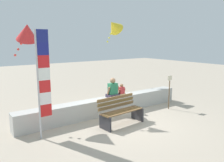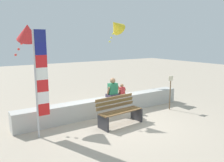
{
  "view_description": "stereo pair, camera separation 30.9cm",
  "coord_description": "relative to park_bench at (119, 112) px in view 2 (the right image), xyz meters",
  "views": [
    {
      "loc": [
        -4.51,
        -5.54,
        2.67
      ],
      "look_at": [
        0.21,
        1.08,
        1.2
      ],
      "focal_mm": 36.16,
      "sensor_mm": 36.0,
      "label": 1
    },
    {
      "loc": [
        -4.26,
        -5.72,
        2.67
      ],
      "look_at": [
        0.21,
        1.08,
        1.2
      ],
      "focal_mm": 36.16,
      "sensor_mm": 36.0,
      "label": 2
    }
  ],
  "objects": [
    {
      "name": "flag_banner",
      "position": [
        -2.34,
        0.41,
        1.25
      ],
      "size": [
        0.36,
        0.05,
        2.96
      ],
      "color": "#B7B7BC",
      "rests_on": "ground"
    },
    {
      "name": "seawall_ledge",
      "position": [
        0.25,
        1.12,
        -0.11
      ],
      "size": [
        6.63,
        0.49,
        0.6
      ],
      "primitive_type": "cube",
      "color": "#B3B2AC",
      "rests_on": "ground"
    },
    {
      "name": "ground_plane",
      "position": [
        0.25,
        0.04,
        -0.41
      ],
      "size": [
        40.0,
        40.0,
        0.0
      ],
      "primitive_type": "plane",
      "color": "#AD9E8A"
    },
    {
      "name": "person_child",
      "position": [
        0.88,
        1.08,
        0.37
      ],
      "size": [
        0.3,
        0.22,
        0.46
      ],
      "color": "tan",
      "rests_on": "seawall_ledge"
    },
    {
      "name": "kite_yellow",
      "position": [
        2.02,
        3.14,
        2.92
      ],
      "size": [
        0.97,
        0.85,
        1.18
      ],
      "color": "yellow"
    },
    {
      "name": "park_bench",
      "position": [
        0.0,
        0.0,
        0.0
      ],
      "size": [
        1.54,
        0.71,
        0.88
      ],
      "color": "brown",
      "rests_on": "ground"
    },
    {
      "name": "person_adult",
      "position": [
        0.47,
        1.08,
        0.47
      ],
      "size": [
        0.47,
        0.35,
        0.72
      ],
      "color": "#362D43",
      "rests_on": "seawall_ledge"
    },
    {
      "name": "kite_red",
      "position": [
        -2.21,
        2.05,
        2.52
      ],
      "size": [
        0.82,
        0.92,
        1.15
      ],
      "color": "red"
    },
    {
      "name": "sign_post",
      "position": [
        2.55,
        0.2,
        0.38
      ],
      "size": [
        0.24,
        0.04,
        1.33
      ],
      "color": "brown",
      "rests_on": "ground"
    }
  ]
}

